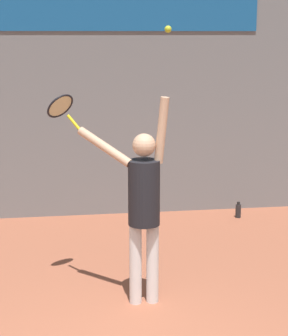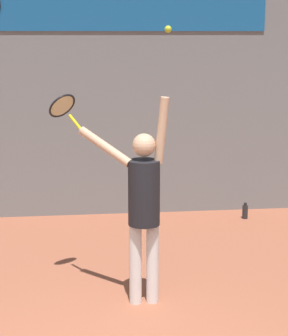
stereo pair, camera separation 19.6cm
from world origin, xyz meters
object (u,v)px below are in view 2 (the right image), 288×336
tennis_player (143,200)px  tennis_ball (168,29)px  water_bottle (245,211)px  tennis_racket (63,107)px

tennis_player → tennis_ball: size_ratio=31.81×
tennis_player → water_bottle: size_ratio=8.75×
tennis_player → tennis_ball: bearing=-8.5°
tennis_player → tennis_ball: tennis_ball is taller
tennis_player → tennis_racket: bearing=142.9°
tennis_racket → tennis_ball: (1.04, -0.64, 0.82)m
tennis_player → water_bottle: (1.90, 2.80, -1.02)m
tennis_racket → water_bottle: bearing=39.0°
tennis_player → water_bottle: tennis_player is taller
tennis_ball → water_bottle: tennis_ball is taller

